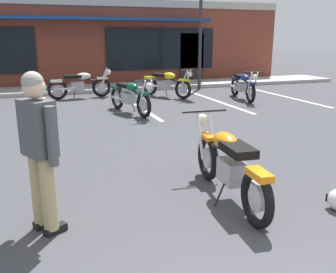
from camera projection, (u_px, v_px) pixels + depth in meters
ground_plane at (144, 164)px, 6.05m from camera, size 80.00×80.00×0.00m
sidewalk_kerb at (78, 89)px, 14.06m from camera, size 22.00×1.80×0.14m
brick_storefront_building at (65, 42)px, 17.28m from camera, size 18.65×6.44×3.43m
painted_stall_lines at (93, 108)px, 10.81m from camera, size 12.98×4.80×0.01m
motorcycle_foreground_classic at (229, 164)px, 4.67m from camera, size 0.66×2.11×0.98m
motorcycle_red_sportbike at (130, 96)px, 9.90m from camera, size 0.90×2.07×0.98m
motorcycle_black_cruiser at (243, 85)px, 12.06m from camera, size 0.77×2.09×0.98m
motorcycle_silver_naked at (80, 84)px, 12.30m from camera, size 2.11×0.67×0.98m
motorcycle_blue_standard at (166, 83)px, 12.55m from camera, size 1.32×1.88×0.98m
person_near_building at (39, 145)px, 3.74m from camera, size 0.40×0.58×1.68m
parking_lot_lamp_post at (202, 1)px, 13.61m from camera, size 0.24×0.76×4.94m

